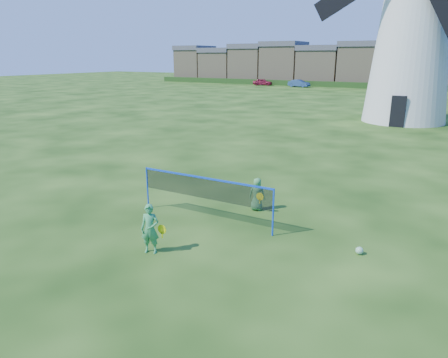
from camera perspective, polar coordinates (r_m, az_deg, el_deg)
ground at (r=13.92m, az=-1.75°, el=-6.32°), size 220.00×220.00×0.00m
windmill at (r=38.83m, az=24.52°, el=17.59°), size 15.15×6.73×20.56m
badminton_net at (r=13.89m, az=-2.66°, el=-1.36°), size 5.05×0.05×1.55m
player_girl at (r=11.95m, az=-10.13°, el=-6.79°), size 0.73×0.51×1.45m
player_boy at (r=15.07m, az=4.57°, el=-2.10°), size 0.69×0.50×1.20m
play_ball at (r=12.53m, az=18.15°, el=-9.35°), size 0.22×0.22×0.22m
terraced_houses at (r=88.02m, az=10.74°, el=15.25°), size 59.15×8.40×8.30m
hedge at (r=82.25m, az=9.69°, el=12.87°), size 62.00×0.80×1.00m
car_left at (r=82.72m, az=5.35°, el=13.14°), size 3.95×2.19×1.27m
car_right at (r=79.28m, az=10.29°, el=12.83°), size 4.16×1.93×1.32m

